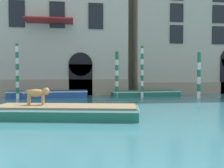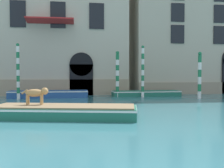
# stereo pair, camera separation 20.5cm
# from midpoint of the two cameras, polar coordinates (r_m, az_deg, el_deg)

# --- Properties ---
(palazzo_left) EXTENTS (12.17, 7.40, 17.66)m
(palazzo_left) POSITION_cam_midpoint_polar(r_m,az_deg,el_deg) (26.55, -11.70, 17.36)
(palazzo_left) COLOR #BCB29E
(palazzo_left) RESTS_ON ground_plane
(palazzo_right) EXTENTS (15.20, 6.13, 13.78)m
(palazzo_right) POSITION_cam_midpoint_polar(r_m,az_deg,el_deg) (29.19, 18.94, 12.02)
(palazzo_right) COLOR #B2A893
(palazzo_right) RESTS_ON ground_plane
(boat_foreground) EXTENTS (6.39, 3.11, 0.53)m
(boat_foreground) POSITION_cam_midpoint_polar(r_m,az_deg,el_deg) (11.37, -10.49, -5.85)
(boat_foreground) COLOR #1E6651
(boat_foreground) RESTS_ON ground_plane
(dog_on_deck) EXTENTS (1.15, 0.36, 0.77)m
(dog_on_deck) POSITION_cam_midpoint_polar(r_m,az_deg,el_deg) (11.82, -16.31, -1.94)
(dog_on_deck) COLOR tan
(dog_on_deck) RESTS_ON boat_foreground
(boat_moored_near_palazzo) EXTENTS (6.06, 1.49, 0.55)m
(boat_moored_near_palazzo) POSITION_cam_midpoint_polar(r_m,az_deg,el_deg) (21.08, -13.99, -2.11)
(boat_moored_near_palazzo) COLOR #234C8C
(boat_moored_near_palazzo) RESTS_ON ground_plane
(boat_moored_far) EXTENTS (5.75, 1.80, 0.44)m
(boat_moored_far) POSITION_cam_midpoint_polar(r_m,az_deg,el_deg) (22.24, 7.00, -1.98)
(boat_moored_far) COLOR #1E6651
(boat_moored_far) RESTS_ON ground_plane
(mooring_pole_0) EXTENTS (0.27, 0.27, 3.51)m
(mooring_pole_0) POSITION_cam_midpoint_polar(r_m,az_deg,el_deg) (20.74, 18.12, 1.88)
(mooring_pole_0) COLOR white
(mooring_pole_0) RESTS_ON ground_plane
(mooring_pole_1) EXTENTS (0.28, 0.28, 3.67)m
(mooring_pole_1) POSITION_cam_midpoint_polar(r_m,az_deg,el_deg) (20.91, 0.78, 2.22)
(mooring_pole_1) COLOR white
(mooring_pole_1) RESTS_ON ground_plane
(mooring_pole_2) EXTENTS (0.24, 0.24, 4.10)m
(mooring_pole_2) POSITION_cam_midpoint_polar(r_m,az_deg,el_deg) (20.34, -20.19, 2.68)
(mooring_pole_2) COLOR white
(mooring_pole_2) RESTS_ON ground_plane
(mooring_pole_4) EXTENTS (0.24, 0.24, 4.12)m
(mooring_pole_4) POSITION_cam_midpoint_polar(r_m,az_deg,el_deg) (21.07, 6.30, 2.81)
(mooring_pole_4) COLOR white
(mooring_pole_4) RESTS_ON ground_plane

